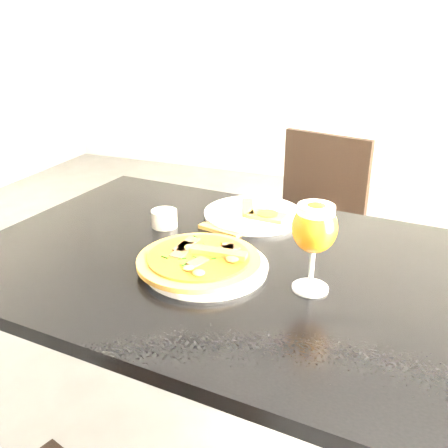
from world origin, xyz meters
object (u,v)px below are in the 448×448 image
at_px(beer_glass, 315,228).
at_px(chair_far, 309,231).
at_px(pizza, 199,259).
at_px(dining_table, 231,293).

bearing_deg(beer_glass, chair_far, 101.51).
distance_m(chair_far, pizza, 1.00).
relative_size(chair_far, beer_glass, 4.46).
bearing_deg(pizza, chair_far, 86.97).
distance_m(chair_far, beer_glass, 1.06).
xyz_separation_m(chair_far, beer_glass, (0.19, -0.95, 0.43)).
bearing_deg(pizza, dining_table, 54.06).
relative_size(dining_table, pizza, 4.69).
xyz_separation_m(dining_table, pizza, (-0.05, -0.07, 0.11)).
height_order(dining_table, pizza, pizza).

